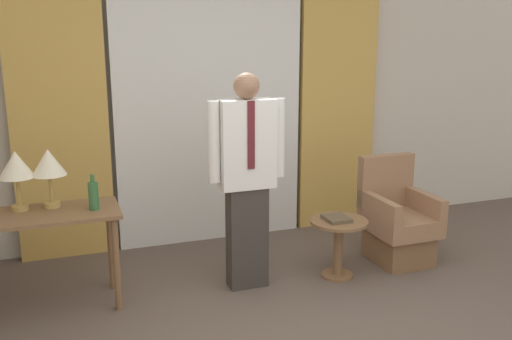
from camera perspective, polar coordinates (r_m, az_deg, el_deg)
The scene contains 12 objects.
wall_back at distance 5.59m, azimuth -4.98°, elevation 6.79°, with size 10.00×0.06×2.70m.
curtain_sheer_center at distance 5.47m, azimuth -4.61°, elevation 6.01°, with size 1.81×0.06×2.58m.
curtain_drape_left at distance 5.28m, azimuth -19.08°, elevation 5.03°, with size 0.83×0.06×2.58m.
curtain_drape_right at distance 5.97m, azimuth 8.19°, elevation 6.57°, with size 0.83×0.06×2.58m.
desk at distance 4.42m, azimuth -20.97°, elevation -5.56°, with size 1.16×0.52×0.75m.
table_lamp_left at distance 4.42m, azimuth -22.87°, elevation 0.31°, with size 0.25×0.25×0.44m.
table_lamp_right at distance 4.41m, azimuth -20.03°, elevation 0.54°, with size 0.25×0.25×0.44m.
bottle_near_edge at distance 4.31m, azimuth -15.94°, elevation -2.43°, with size 0.07×0.07×0.26m.
person at distance 4.44m, azimuth -0.92°, elevation -0.39°, with size 0.62×0.21×1.72m.
armchair at distance 5.29m, azimuth 13.93°, elevation -5.21°, with size 0.53×0.62×0.93m.
side_table at distance 4.83m, azimuth 8.24°, elevation -6.76°, with size 0.48×0.48×0.50m.
book at distance 4.76m, azimuth 8.07°, elevation -4.83°, with size 0.19×0.22×0.03m.
Camera 1 is at (-1.43, -2.55, 2.02)m, focal length 40.00 mm.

